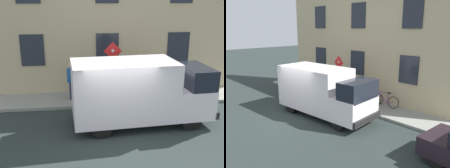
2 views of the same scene
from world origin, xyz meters
TOP-DOWN VIEW (x-y plane):
  - ground_plane at (0.00, 0.00)m, footprint 80.00×80.00m
  - sidewalk_slab at (3.50, 0.00)m, footprint 1.94×14.97m
  - building_facade at (4.81, 0.00)m, footprint 0.75×12.97m
  - sign_post_stacked at (2.73, -0.06)m, footprint 0.16×0.56m
  - delivery_van at (0.82, -0.84)m, footprint 2.37×5.46m
  - bicycle_purple at (3.92, -2.52)m, footprint 0.46×1.72m
  - bicycle_black at (3.92, -1.54)m, footprint 0.46×1.71m
  - pedestrian at (3.49, 1.78)m, footprint 0.46×0.36m

SIDE VIEW (x-z plane):
  - ground_plane at x=0.00m, z-range 0.00..0.00m
  - sidewalk_slab at x=3.50m, z-range 0.00..0.14m
  - bicycle_purple at x=3.92m, z-range 0.07..0.96m
  - bicycle_black at x=3.92m, z-range 0.07..0.96m
  - pedestrian at x=3.49m, z-range 0.21..1.93m
  - delivery_van at x=0.82m, z-range 0.08..2.58m
  - sign_post_stacked at x=2.73m, z-range 0.60..3.24m
  - building_facade at x=4.81m, z-range 0.00..7.20m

